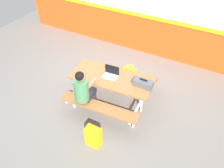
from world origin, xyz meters
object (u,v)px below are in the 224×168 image
Objects in this scene: backpack_dark at (94,136)px; laptop_silver at (111,74)px; picnic_table_main at (112,83)px; student_nearer at (84,89)px; toolbox_grey at (143,83)px; tote_bag_bright at (130,74)px.

laptop_silver is at bearing 103.37° from backpack_dark.
student_nearer reaches higher than picnic_table_main.
student_nearer is 0.97m from backpack_dark.
toolbox_grey reaches higher than tote_bag_bright.
picnic_table_main is 1.26m from backpack_dark.
tote_bag_bright is at bearing 86.54° from laptop_silver.
laptop_silver is at bearing -93.46° from tote_bag_bright.
student_nearer reaches higher than backpack_dark.
toolbox_grey reaches higher than picnic_table_main.
laptop_silver is (0.30, 0.62, 0.08)m from student_nearer.
picnic_table_main is at bearing -175.42° from toolbox_grey.
tote_bag_bright is (0.05, 0.89, -0.59)m from laptop_silver.
tote_bag_bright is at bearing 128.30° from toolbox_grey.
backpack_dark is at bearing -78.30° from picnic_table_main.
student_nearer is at bearing -115.75° from laptop_silver.
tote_bag_bright is at bearing 76.83° from student_nearer.
toolbox_grey is 1.44m from backpack_dark.
toolbox_grey is at bearing 31.74° from student_nearer.
picnic_table_main is 0.69m from student_nearer.
student_nearer is 2.74× the size of backpack_dark.
student_nearer is 0.69m from laptop_silver.
toolbox_grey is 0.93× the size of tote_bag_bright.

